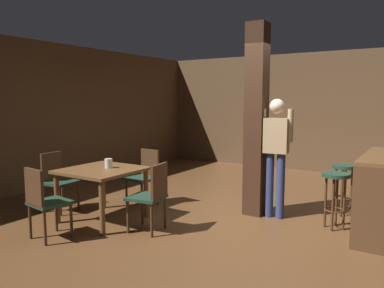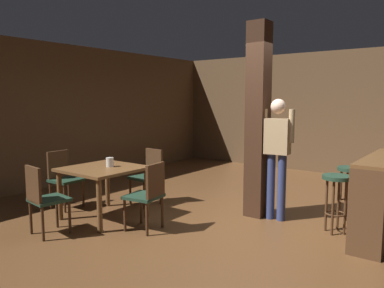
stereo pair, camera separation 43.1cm
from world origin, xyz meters
name	(u,v)px [view 2 (the right image)]	position (x,y,z in m)	size (l,w,h in m)	color
ground_plane	(229,225)	(0.00, 0.00, 0.00)	(10.80, 10.80, 0.00)	brown
wall_back	(333,113)	(0.00, 4.50, 1.40)	(8.00, 0.10, 2.80)	brown
wall_left	(56,115)	(-4.00, 0.00, 1.40)	(0.10, 9.00, 2.80)	brown
pillar	(258,121)	(0.10, 0.60, 1.40)	(0.28, 0.28, 2.80)	#382114
dining_table	(103,175)	(-1.61, -0.84, 0.63)	(1.01, 1.01, 0.74)	brown
chair_west	(63,176)	(-2.54, -0.87, 0.51)	(0.44, 0.44, 0.89)	#1E3828
chair_south	(43,196)	(-1.65, -1.76, 0.51)	(0.47, 0.47, 0.89)	#1E3828
chair_north	(149,173)	(-1.60, 0.09, 0.51)	(0.46, 0.46, 0.89)	#1E3828
chair_east	(148,193)	(-0.73, -0.84, 0.51)	(0.48, 0.48, 0.89)	#1E3828
napkin_cup	(110,162)	(-1.57, -0.74, 0.81)	(0.11, 0.11, 0.13)	beige
standing_person	(277,150)	(0.41, 0.59, 1.00)	(0.47, 0.23, 1.72)	tan
bar_counter	(381,196)	(1.73, 0.75, 0.52)	(0.56, 1.65, 1.02)	brown
bar_stool_near	(336,189)	(1.25, 0.55, 0.57)	(0.36, 0.36, 0.75)	#1E3828
bar_stool_mid	(349,180)	(1.23, 1.26, 0.56)	(0.34, 0.34, 0.75)	#1E3828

